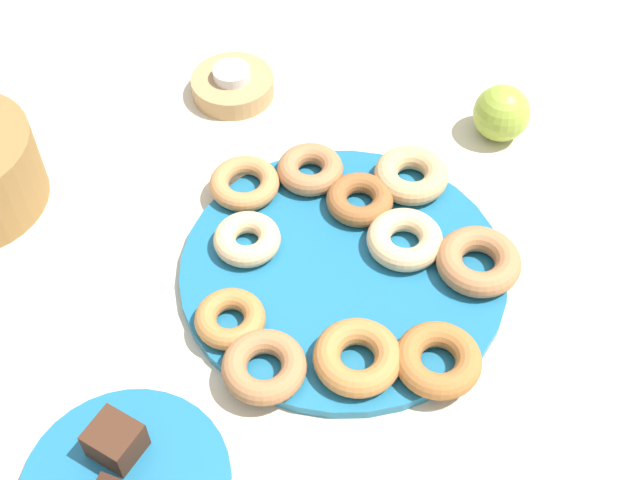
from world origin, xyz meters
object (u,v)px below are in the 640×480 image
Objects in this scene: donut_5 at (478,261)px; donut_9 at (360,200)px; donut_7 at (230,319)px; brownie_far at (115,441)px; donut_1 at (244,183)px; donut_10 at (264,367)px; tealight at (232,74)px; donut_3 at (357,357)px; apple at (502,113)px; donut_0 at (310,169)px; donut_6 at (405,240)px; donut_plate at (343,269)px; donut_8 at (438,360)px; candle_holder at (233,86)px; donut_2 at (247,239)px; donut_4 at (411,175)px.

donut_5 reaches higher than donut_9.
donut_7 is 1.64× the size of brownie_far.
donut_10 is (-0.22, -0.15, 0.00)m from donut_1.
donut_7 is 0.40m from tealight.
apple is (0.41, -0.01, 0.01)m from donut_3.
donut_9 is 1.60× the size of tealight.
donut_1 is at bearing -144.89° from tealight.
donut_0 is 0.16m from donut_6.
donut_1 is 0.89× the size of donut_5.
donut_plate is 4.24× the size of donut_6.
donut_8 is (-0.13, -0.10, 0.00)m from donut_6.
donut_2 is at bearing -145.80° from candle_holder.
donut_7 is 0.18m from brownie_far.
donut_1 is 0.97× the size of donut_10.
donut_plate is 5.07× the size of apple.
candle_holder is at bearing 70.27° from donut_5.
donut_6 is 0.97× the size of donut_8.
donut_3 is 0.82× the size of candle_holder.
donut_8 is 0.18m from donut_10.
tealight is (0.15, 0.41, 0.01)m from donut_5.
donut_5 is (0.01, -0.30, 0.00)m from donut_1.
candle_holder is (0.38, 0.26, -0.01)m from donut_10.
donut_0 is 0.88× the size of donut_3.
candle_holder is (0.32, 0.34, -0.01)m from donut_3.
donut_4 is 1.04× the size of donut_10.
donut_9 is 0.26m from donut_10.
donut_0 is at bearing -120.86° from tealight.
donut_7 is at bearing -154.17° from donut_1.
brownie_far reaches higher than donut_3.
tealight is (0.32, 0.34, 0.01)m from donut_3.
donut_plate is 4.87× the size of donut_7.
donut_1 is at bearing 136.12° from apple.
donut_plate is 4.80× the size of donut_2.
donut_plate is at bearing 115.01° from donut_5.
donut_8 is 0.33m from brownie_far.
donut_3 reaches higher than donut_plate.
donut_6 is 0.36m from candle_holder.
donut_3 reaches higher than candle_holder.
donut_3 reaches higher than donut_2.
donut_7 is (-0.28, 0.09, -0.00)m from donut_4.
donut_0 reaches higher than donut_plate.
donut_8 reaches higher than donut_10.
donut_5 reaches higher than donut_6.
donut_4 reaches higher than donut_10.
donut_6 is at bearing -115.60° from candle_holder.
donut_8 is (-0.23, -0.13, -0.00)m from donut_4.
donut_plate is 0.32m from brownie_far.
candle_holder is (0.34, 0.20, -0.01)m from donut_7.
donut_1 is at bearing 67.43° from donut_8.
donut_3 is (-0.22, -0.17, 0.00)m from donut_0.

